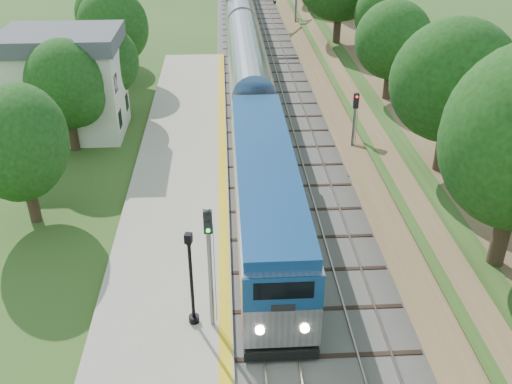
{
  "coord_description": "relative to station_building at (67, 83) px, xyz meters",
  "views": [
    {
      "loc": [
        -2.08,
        -12.46,
        18.26
      ],
      "look_at": [
        -0.5,
        14.67,
        2.8
      ],
      "focal_mm": 40.0,
      "sensor_mm": 36.0,
      "label": 1
    }
  ],
  "objects": [
    {
      "name": "signal_platform",
      "position": [
        11.1,
        -22.98,
        0.03
      ],
      "size": [
        0.36,
        0.28,
        6.09
      ],
      "color": "slate",
      "rests_on": "platform"
    },
    {
      "name": "lamppost_far",
      "position": [
        10.25,
        -22.78,
        -1.58
      ],
      "size": [
        0.47,
        0.47,
        4.77
      ],
      "color": "black",
      "rests_on": "platform"
    },
    {
      "name": "trackbed",
      "position": [
        16.0,
        30.0,
        -4.02
      ],
      "size": [
        9.5,
        170.0,
        0.28
      ],
      "color": "#4C4944",
      "rests_on": "ground"
    },
    {
      "name": "platform",
      "position": [
        8.8,
        -14.0,
        -3.9
      ],
      "size": [
        6.4,
        68.0,
        0.38
      ],
      "primitive_type": "cube",
      "color": "#AFA68D",
      "rests_on": "ground"
    },
    {
      "name": "station_building",
      "position": [
        0.0,
        0.0,
        0.0
      ],
      "size": [
        8.6,
        6.6,
        8.0
      ],
      "color": "silver",
      "rests_on": "ground"
    },
    {
      "name": "train",
      "position": [
        14.0,
        27.81,
        -1.65
      ],
      "size": [
        3.26,
        108.25,
        4.79
      ],
      "color": "black",
      "rests_on": "trackbed"
    },
    {
      "name": "yellow_stripe",
      "position": [
        11.65,
        -14.0,
        -3.7
      ],
      "size": [
        0.55,
        68.0,
        0.01
      ],
      "primitive_type": "cube",
      "color": "gold",
      "rests_on": "platform"
    },
    {
      "name": "signal_gantry",
      "position": [
        16.47,
        24.99,
        0.73
      ],
      "size": [
        8.4,
        0.38,
        6.2
      ],
      "color": "slate",
      "rests_on": "ground"
    },
    {
      "name": "trees_behind_platform",
      "position": [
        2.83,
        -9.33,
        0.44
      ],
      "size": [
        7.82,
        53.32,
        7.21
      ],
      "color": "#332316",
      "rests_on": "ground"
    },
    {
      "name": "signal_farside",
      "position": [
        20.2,
        -8.87,
        -0.31
      ],
      "size": [
        0.33,
        0.26,
        5.98
      ],
      "color": "slate",
      "rests_on": "ground"
    },
    {
      "name": "embankment",
      "position": [
        24.35,
        30.0,
        -2.14
      ],
      "size": [
        10.64,
        170.0,
        11.7
      ],
      "color": "brown",
      "rests_on": "ground"
    }
  ]
}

